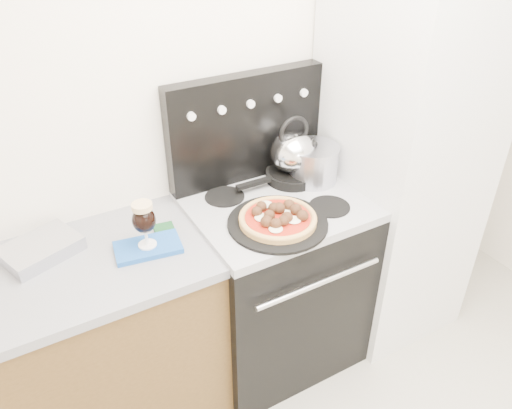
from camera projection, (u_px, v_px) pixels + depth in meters
room_shell at (424, 258)px, 1.35m from camera, size 3.52×3.01×2.52m
base_cabinet at (39, 372)px, 2.03m from camera, size 1.45×0.60×0.86m
countertop at (10, 290)px, 1.79m from camera, size 1.48×0.63×0.04m
stove_body at (274, 284)px, 2.47m from camera, size 0.76×0.65×0.88m
cooktop at (276, 206)px, 2.22m from camera, size 0.76×0.65×0.04m
backguard at (246, 128)px, 2.27m from camera, size 0.76×0.08×0.50m
fridge at (400, 162)px, 2.46m from camera, size 0.64×0.68×1.90m
foil_sheet at (41, 249)px, 1.91m from camera, size 0.33×0.28×0.05m
oven_mitt at (148, 247)px, 1.95m from camera, size 0.27×0.18×0.02m
beer_glass at (145, 225)px, 1.89m from camera, size 0.09×0.09×0.20m
pizza_pan at (278, 223)px, 2.06m from camera, size 0.49×0.49×0.01m
pizza at (278, 217)px, 2.04m from camera, size 0.36×0.36×0.05m
skillet at (292, 175)px, 2.37m from camera, size 0.25×0.25×0.04m
tea_kettle at (293, 149)px, 2.29m from camera, size 0.25×0.25×0.23m
stock_pot at (313, 164)px, 2.33m from camera, size 0.24×0.24×0.17m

